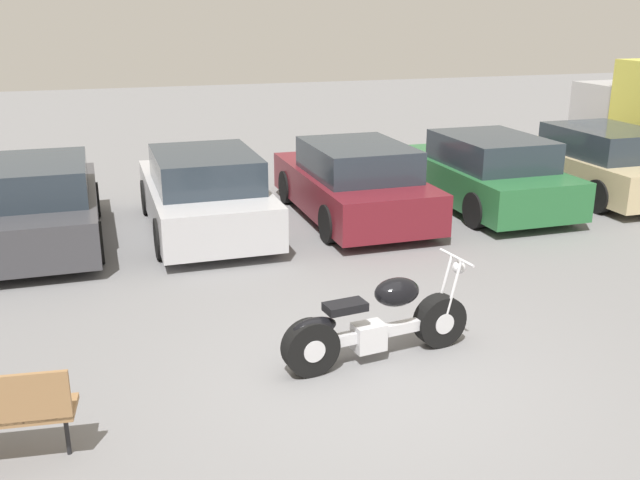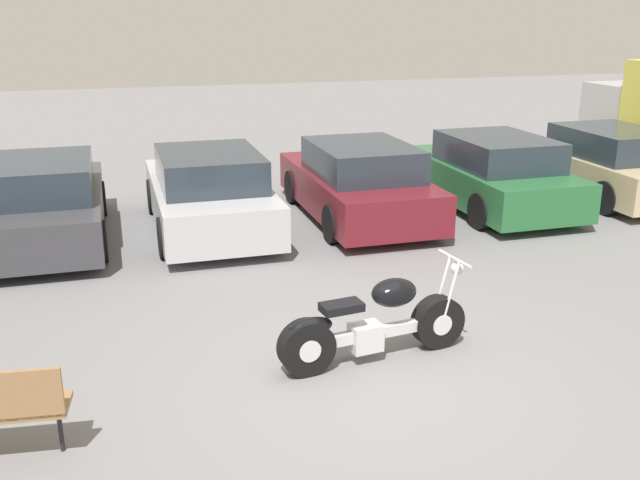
{
  "view_description": "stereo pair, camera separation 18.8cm",
  "coord_description": "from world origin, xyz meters",
  "px_view_note": "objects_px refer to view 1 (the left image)",
  "views": [
    {
      "loc": [
        -2.56,
        -6.18,
        3.65
      ],
      "look_at": [
        0.05,
        2.02,
        0.85
      ],
      "focal_mm": 40.0,
      "sensor_mm": 36.0,
      "label": 1
    },
    {
      "loc": [
        -2.38,
        -6.24,
        3.65
      ],
      "look_at": [
        0.05,
        2.02,
        0.85
      ],
      "focal_mm": 40.0,
      "sensor_mm": 36.0,
      "label": 2
    }
  ],
  "objects_px": {
    "motorcycle": "(377,324)",
    "parked_car_green": "(485,173)",
    "parked_car_maroon": "(353,183)",
    "parked_car_champagne": "(597,162)",
    "parked_car_dark_grey": "(37,205)",
    "parked_car_silver": "(205,193)"
  },
  "relations": [
    {
      "from": "parked_car_champagne",
      "to": "motorcycle",
      "type": "bearing_deg",
      "value": -142.29
    },
    {
      "from": "motorcycle",
      "to": "parked_car_green",
      "type": "relative_size",
      "value": 0.52
    },
    {
      "from": "motorcycle",
      "to": "parked_car_silver",
      "type": "xyz_separation_m",
      "value": [
        -1.02,
        5.31,
        0.24
      ]
    },
    {
      "from": "parked_car_silver",
      "to": "parked_car_dark_grey",
      "type": "bearing_deg",
      "value": 178.42
    },
    {
      "from": "parked_car_dark_grey",
      "to": "parked_car_silver",
      "type": "distance_m",
      "value": 2.68
    },
    {
      "from": "parked_car_green",
      "to": "parked_car_champagne",
      "type": "distance_m",
      "value": 2.69
    },
    {
      "from": "motorcycle",
      "to": "parked_car_dark_grey",
      "type": "height_order",
      "value": "parked_car_dark_grey"
    },
    {
      "from": "parked_car_green",
      "to": "parked_car_maroon",
      "type": "bearing_deg",
      "value": -179.95
    },
    {
      "from": "parked_car_silver",
      "to": "parked_car_champagne",
      "type": "height_order",
      "value": "same"
    },
    {
      "from": "parked_car_dark_grey",
      "to": "parked_car_silver",
      "type": "relative_size",
      "value": 1.0
    },
    {
      "from": "motorcycle",
      "to": "parked_car_green",
      "type": "distance_m",
      "value": 6.84
    },
    {
      "from": "motorcycle",
      "to": "parked_car_green",
      "type": "height_order",
      "value": "parked_car_green"
    },
    {
      "from": "parked_car_maroon",
      "to": "parked_car_dark_grey",
      "type": "bearing_deg",
      "value": 178.84
    },
    {
      "from": "motorcycle",
      "to": "parked_car_maroon",
      "type": "bearing_deg",
      "value": 72.48
    },
    {
      "from": "parked_car_silver",
      "to": "parked_car_green",
      "type": "xyz_separation_m",
      "value": [
        5.36,
        -0.03,
        0.0
      ]
    },
    {
      "from": "parked_car_dark_grey",
      "to": "parked_car_maroon",
      "type": "height_order",
      "value": "same"
    },
    {
      "from": "motorcycle",
      "to": "parked_car_maroon",
      "type": "xyz_separation_m",
      "value": [
        1.66,
        5.27,
        0.24
      ]
    },
    {
      "from": "motorcycle",
      "to": "parked_car_champagne",
      "type": "relative_size",
      "value": 0.52
    },
    {
      "from": "motorcycle",
      "to": "parked_car_champagne",
      "type": "distance_m",
      "value": 8.89
    },
    {
      "from": "parked_car_silver",
      "to": "parked_car_champagne",
      "type": "relative_size",
      "value": 1.0
    },
    {
      "from": "parked_car_dark_grey",
      "to": "parked_car_maroon",
      "type": "bearing_deg",
      "value": -1.16
    },
    {
      "from": "parked_car_maroon",
      "to": "parked_car_champagne",
      "type": "height_order",
      "value": "same"
    }
  ]
}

